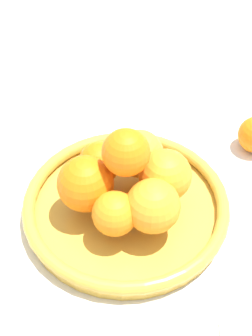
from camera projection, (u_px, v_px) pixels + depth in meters
ground_plane at (126, 212)px, 0.74m from camera, size 4.00×4.00×0.00m
fruit_bowl at (126, 205)px, 0.73m from camera, size 0.32×0.32×0.03m
orange_pile at (127, 179)px, 0.68m from camera, size 0.20×0.19×0.13m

